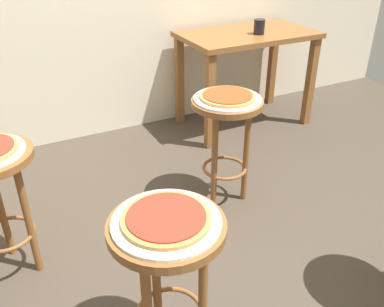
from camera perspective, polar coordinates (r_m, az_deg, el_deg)
The scene contains 9 objects.
ground_plane at distance 2.32m, azimuth 0.03°, elevation -12.94°, with size 6.00×6.00×0.00m, color #42382D.
stool_middle at distance 1.53m, azimuth -3.32°, elevation -14.35°, with size 0.41×0.41×0.67m.
serving_plate_middle at distance 1.42m, azimuth -3.52°, elevation -9.29°, with size 0.37×0.37×0.01m, color white.
pizza_middle at distance 1.41m, azimuth -3.54°, elevation -8.78°, with size 0.30×0.30×0.02m.
stool_rear at distance 2.44m, azimuth 4.69°, elevation 3.67°, with size 0.41×0.41×0.67m.
serving_plate_rear at distance 2.37m, azimuth 4.86°, elevation 7.44°, with size 0.38×0.38×0.01m, color silver.
pizza_rear at distance 2.37m, azimuth 4.88°, elevation 7.80°, with size 0.32×0.32×0.02m.
dining_table at distance 3.48m, azimuth 7.47°, elevation 13.97°, with size 1.05×0.62×0.78m.
cup_near_edge at distance 3.38m, azimuth 9.16°, elevation 16.69°, with size 0.08×0.08×0.11m, color black.
Camera 1 is at (-0.78, -1.52, 1.56)m, focal length 39.12 mm.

